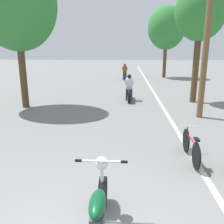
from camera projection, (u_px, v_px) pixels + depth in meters
lane_stripe_edge at (155, 94)px, 14.97m from camera, size 0.14×48.00×0.01m
utility_pole at (208, 26)px, 8.95m from camera, size 1.10×0.24×6.95m
roadside_tree_right_near at (201, 12)px, 11.55m from camera, size 2.50×2.25×5.98m
roadside_tree_right_far at (167, 28)px, 22.36m from camera, size 3.52×3.17×6.72m
roadside_tree_left at (16, 4)px, 10.37m from camera, size 3.57×3.21×6.73m
motorcycle_foreground at (98, 212)px, 3.48m from camera, size 0.85×2.07×1.02m
motorcycle_rider_lead at (129, 91)px, 12.96m from camera, size 0.50×1.99×1.43m
motorcycle_rider_far at (125, 74)px, 21.77m from camera, size 0.50×2.08×1.46m
bicycle_parked at (191, 147)px, 5.99m from camera, size 0.44×1.63×0.75m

